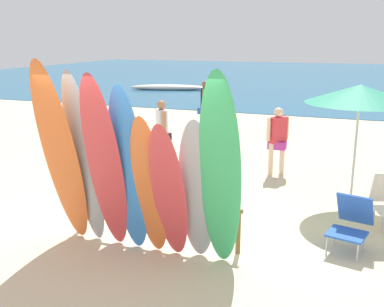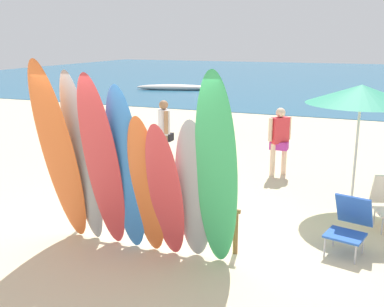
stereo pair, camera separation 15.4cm
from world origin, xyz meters
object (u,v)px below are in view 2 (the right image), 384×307
object	(u,v)px
surfboard_green_7	(216,173)
beachgoer_midbeach	(279,137)
surfboard_red_2	(102,165)
distant_boat	(175,87)
surfboard_red_5	(165,193)
beachgoer_near_rack	(209,104)
surfboard_blue_3	(126,171)
surfboard_grey_6	(194,192)
beachgoer_by_water	(164,128)
surfboard_rack	(153,207)
beach_chair_blue	(350,222)
beach_umbrella	(361,94)
surfboard_orange_0	(59,155)
surfboard_orange_4	(146,187)
surfboard_grey_1	(82,160)

from	to	relation	value
surfboard_green_7	beachgoer_midbeach	size ratio (longest dim) A/B	1.77
surfboard_red_2	distant_boat	distance (m)	20.60
surfboard_red_5	beachgoer_near_rack	world-z (taller)	surfboard_red_5
beachgoer_midbeach	beachgoer_near_rack	size ratio (longest dim) A/B	0.89
surfboard_blue_3	surfboard_green_7	xyz separation A→B (m)	(1.29, -0.00, 0.11)
surfboard_green_7	beachgoer_midbeach	xyz separation A→B (m)	(-0.05, 4.52, -0.45)
surfboard_grey_6	beachgoer_midbeach	size ratio (longest dim) A/B	1.35
surfboard_red_2	beachgoer_by_water	distance (m)	4.56
surfboard_grey_6	beachgoer_midbeach	world-z (taller)	surfboard_grey_6
surfboard_rack	beachgoer_midbeach	size ratio (longest dim) A/B	1.78
surfboard_green_7	beach_chair_blue	xyz separation A→B (m)	(1.60, 1.21, -0.89)
surfboard_red_2	surfboard_blue_3	world-z (taller)	surfboard_red_2
surfboard_red_5	beach_chair_blue	world-z (taller)	surfboard_red_5
surfboard_red_5	beach_umbrella	xyz separation A→B (m)	(2.26, 3.06, 1.05)
distant_boat	surfboard_rack	bearing A→B (deg)	-67.36
surfboard_orange_0	beachgoer_midbeach	xyz separation A→B (m)	(2.24, 4.64, -0.49)
surfboard_rack	beach_chair_blue	size ratio (longest dim) A/B	3.23
surfboard_orange_4	beachgoer_midbeach	xyz separation A→B (m)	(0.94, 4.52, -0.14)
beach_umbrella	surfboard_blue_3	bearing A→B (deg)	-133.38
beachgoer_midbeach	beach_umbrella	xyz separation A→B (m)	(1.61, -1.50, 1.16)
beachgoer_midbeach	beach_umbrella	distance (m)	2.49
surfboard_red_2	surfboard_blue_3	bearing A→B (deg)	14.67
surfboard_rack	beachgoer_by_water	world-z (taller)	beachgoer_by_water
surfboard_grey_6	beachgoer_near_rack	size ratio (longest dim) A/B	1.21
surfboard_grey_1	beachgoer_midbeach	bearing A→B (deg)	72.34
surfboard_grey_1	surfboard_orange_4	size ratio (longest dim) A/B	1.27
surfboard_blue_3	beachgoer_midbeach	world-z (taller)	surfboard_blue_3
surfboard_orange_0	surfboard_red_2	distance (m)	0.69
surfboard_red_2	beach_umbrella	bearing A→B (deg)	43.93
surfboard_orange_0	surfboard_blue_3	distance (m)	1.02
beachgoer_near_rack	surfboard_green_7	bearing A→B (deg)	12.26
surfboard_blue_3	surfboard_grey_6	world-z (taller)	surfboard_blue_3
surfboard_rack	beachgoer_by_water	size ratio (longest dim) A/B	1.71
surfboard_red_5	surfboard_grey_1	bearing A→B (deg)	-178.46
surfboard_blue_3	beachgoer_by_water	xyz separation A→B (m)	(-1.44, 4.32, -0.30)
surfboard_red_2	surfboard_red_5	xyz separation A→B (m)	(0.92, 0.05, -0.30)
surfboard_grey_1	beach_umbrella	bearing A→B (deg)	45.91
surfboard_orange_4	surfboard_green_7	distance (m)	1.04
surfboard_orange_4	beachgoer_by_water	world-z (taller)	surfboard_orange_4
surfboard_orange_0	surfboard_grey_1	world-z (taller)	surfboard_orange_0
surfboard_blue_3	beach_chair_blue	bearing A→B (deg)	23.23
surfboard_rack	surfboard_grey_6	size ratio (longest dim) A/B	1.31
surfboard_green_7	beachgoer_midbeach	world-z (taller)	surfboard_green_7
beach_chair_blue	surfboard_grey_6	bearing A→B (deg)	-135.72
surfboard_red_2	surfboard_grey_6	size ratio (longest dim) A/B	1.29
surfboard_grey_1	surfboard_red_2	bearing A→B (deg)	-8.09
surfboard_red_2	distant_boat	world-z (taller)	surfboard_red_2
surfboard_rack	surfboard_grey_1	distance (m)	1.25
beachgoer_midbeach	surfboard_grey_6	bearing A→B (deg)	-138.80
surfboard_grey_1	beachgoer_by_water	distance (m)	4.39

